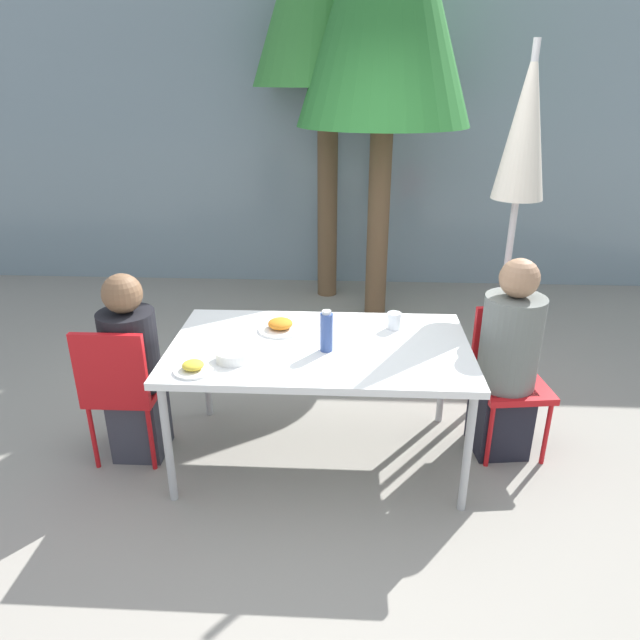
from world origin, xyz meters
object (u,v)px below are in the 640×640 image
at_px(person_right, 507,365).
at_px(drinking_cup, 394,321).
at_px(chair_right, 509,368).
at_px(salad_bowl, 233,355).
at_px(person_left, 133,372).
at_px(closed_umbrella, 523,148).
at_px(chair_left, 121,384).
at_px(bottle, 327,332).

height_order(person_right, drinking_cup, person_right).
distance_m(chair_right, salad_bowl, 1.66).
relative_size(person_left, closed_umbrella, 0.49).
distance_m(person_left, drinking_cup, 1.56).
bearing_deg(person_right, closed_umbrella, -106.74).
relative_size(chair_left, person_left, 0.76).
distance_m(closed_umbrella, bottle, 1.69).
relative_size(person_right, bottle, 5.22).
xyz_separation_m(drinking_cup, salad_bowl, (-0.88, -0.46, -0.02)).
xyz_separation_m(chair_right, closed_umbrella, (0.07, 0.56, 1.22)).
height_order(chair_right, person_right, person_right).
distance_m(chair_left, chair_right, 2.29).
distance_m(closed_umbrella, drinking_cup, 1.33).
relative_size(chair_right, closed_umbrella, 0.37).
bearing_deg(salad_bowl, person_right, 12.91).
distance_m(person_right, bottle, 1.11).
bearing_deg(drinking_cup, chair_left, -168.08).
height_order(person_right, salad_bowl, person_right).
relative_size(person_right, drinking_cup, 12.06).
bearing_deg(closed_umbrella, salad_bowl, -148.70).
relative_size(person_right, salad_bowl, 6.70).
distance_m(chair_left, salad_bowl, 0.75).
height_order(closed_umbrella, salad_bowl, closed_umbrella).
relative_size(chair_right, person_right, 0.71).
xyz_separation_m(person_right, drinking_cup, (-0.66, 0.11, 0.22)).
xyz_separation_m(chair_left, chair_right, (2.27, 0.31, 0.00)).
xyz_separation_m(chair_right, person_right, (-0.04, -0.09, 0.07)).
xyz_separation_m(closed_umbrella, drinking_cup, (-0.77, -0.54, -0.94)).
bearing_deg(salad_bowl, drinking_cup, 27.73).
distance_m(chair_right, drinking_cup, 0.76).
height_order(chair_left, person_right, person_right).
bearing_deg(chair_right, person_right, 58.02).
distance_m(person_left, chair_right, 2.23).
bearing_deg(chair_right, closed_umbrella, -104.24).
bearing_deg(person_right, chair_right, -121.98).
xyz_separation_m(person_right, salad_bowl, (-1.54, -0.35, 0.20)).
bearing_deg(chair_left, closed_umbrella, 20.14).
height_order(person_right, closed_umbrella, closed_umbrella).
distance_m(chair_left, drinking_cup, 1.63).
height_order(chair_left, chair_right, same).
distance_m(person_right, drinking_cup, 0.70).
bearing_deg(bottle, chair_right, 14.99).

